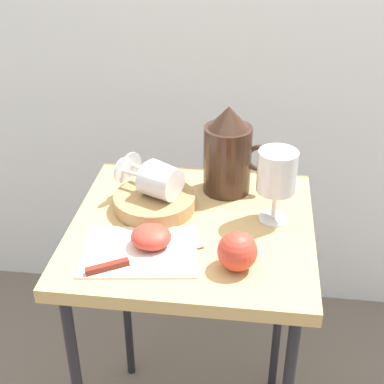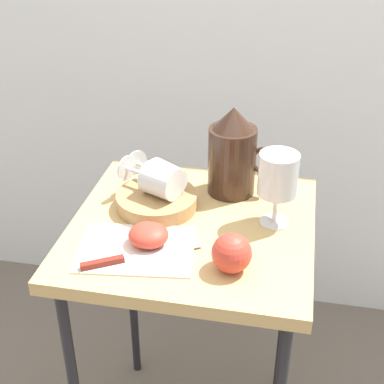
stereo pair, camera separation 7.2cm
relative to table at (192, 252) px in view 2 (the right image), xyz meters
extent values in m
cube|color=white|center=(0.00, 0.67, 0.32)|extent=(2.40, 0.03, 1.94)
cube|color=tan|center=(0.00, 0.00, 0.06)|extent=(0.52, 0.51, 0.03)
cylinder|color=black|center=(-0.22, 0.21, -0.30)|extent=(0.02, 0.02, 0.69)
cylinder|color=black|center=(0.22, 0.21, -0.30)|extent=(0.02, 0.02, 0.69)
cube|color=silver|center=(-0.09, -0.11, 0.08)|extent=(0.25, 0.20, 0.00)
cylinder|color=#AD8451|center=(-0.09, 0.05, 0.09)|extent=(0.18, 0.18, 0.03)
cylinder|color=#382319|center=(0.06, 0.16, 0.16)|extent=(0.11, 0.11, 0.16)
cylinder|color=#D1661E|center=(0.06, 0.16, 0.12)|extent=(0.10, 0.10, 0.09)
cone|color=#382319|center=(0.06, 0.16, 0.26)|extent=(0.09, 0.09, 0.05)
torus|color=#382319|center=(0.14, 0.16, 0.16)|extent=(0.07, 0.01, 0.07)
cylinder|color=silver|center=(0.17, 0.04, 0.08)|extent=(0.06, 0.06, 0.00)
cylinder|color=silver|center=(0.17, 0.04, 0.11)|extent=(0.01, 0.01, 0.07)
cylinder|color=silver|center=(0.17, 0.04, 0.20)|extent=(0.08, 0.08, 0.09)
cylinder|color=#D1661E|center=(0.17, 0.04, 0.18)|extent=(0.07, 0.07, 0.05)
cylinder|color=silver|center=(-0.08, 0.05, 0.15)|extent=(0.10, 0.10, 0.07)
cylinder|color=silver|center=(-0.14, 0.08, 0.15)|extent=(0.06, 0.03, 0.01)
cylinder|color=silver|center=(-0.17, 0.09, 0.15)|extent=(0.03, 0.06, 0.06)
cylinder|color=silver|center=(-0.08, 0.07, 0.14)|extent=(0.10, 0.10, 0.07)
cylinder|color=silver|center=(-0.13, 0.11, 0.14)|extent=(0.06, 0.04, 0.01)
cylinder|color=silver|center=(-0.16, 0.13, 0.14)|extent=(0.04, 0.05, 0.06)
ellipsoid|color=#CC3D2D|center=(-0.07, -0.09, 0.10)|extent=(0.08, 0.08, 0.04)
ellipsoid|color=#CC3D2D|center=(-0.07, -0.09, 0.10)|extent=(0.08, 0.08, 0.04)
sphere|color=#CC3D2D|center=(0.10, -0.14, 0.11)|extent=(0.08, 0.08, 0.08)
cube|color=silver|center=(-0.03, -0.12, 0.08)|extent=(0.15, 0.10, 0.00)
cube|color=maroon|center=(-0.14, -0.18, 0.09)|extent=(0.08, 0.06, 0.01)
camera|label=1|loc=(0.13, -1.01, 0.75)|focal=52.77mm
camera|label=2|loc=(0.20, -1.00, 0.75)|focal=52.77mm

